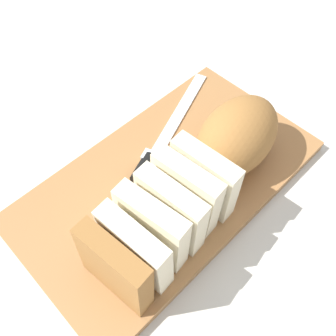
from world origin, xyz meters
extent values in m
plane|color=beige|center=(0.00, 0.00, 0.00)|extent=(3.00, 3.00, 0.00)
cube|color=#9E6B3D|center=(0.00, 0.00, 0.01)|extent=(0.48, 0.27, 0.02)
ellipsoid|color=#996633|center=(-0.10, 0.04, 0.07)|extent=(0.17, 0.12, 0.11)
cube|color=beige|center=(-0.01, 0.06, 0.07)|extent=(0.04, 0.10, 0.11)
cube|color=beige|center=(0.02, 0.06, 0.07)|extent=(0.04, 0.11, 0.11)
cube|color=beige|center=(0.06, 0.06, 0.07)|extent=(0.04, 0.10, 0.11)
cube|color=beige|center=(0.09, 0.06, 0.07)|extent=(0.04, 0.11, 0.11)
cube|color=beige|center=(0.12, 0.07, 0.07)|extent=(0.04, 0.11, 0.11)
cube|color=#996633|center=(0.16, 0.07, 0.07)|extent=(0.04, 0.11, 0.11)
cube|color=silver|center=(-0.11, -0.08, 0.02)|extent=(0.21, 0.10, 0.00)
cylinder|color=black|center=(0.02, -0.03, 0.03)|extent=(0.06, 0.04, 0.03)
cube|color=silver|center=(0.00, -0.04, 0.03)|extent=(0.03, 0.03, 0.02)
sphere|color=#A8753D|center=(-0.04, 0.02, 0.02)|extent=(0.00, 0.00, 0.00)
sphere|color=#A8753D|center=(0.02, 0.00, 0.02)|extent=(0.01, 0.01, 0.01)
camera|label=1|loc=(0.22, 0.23, 0.51)|focal=39.32mm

